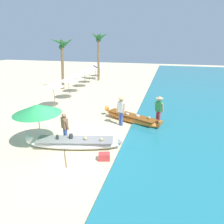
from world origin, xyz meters
TOP-DOWN VIEW (x-y plane):
  - ground_plane at (0.00, 0.00)m, footprint 80.00×80.00m
  - boat_white_foreground at (0.24, -0.34)m, footprint 4.54×1.78m
  - boat_orange_midground at (2.20, 3.57)m, footprint 4.04×2.28m
  - person_vendor_hatted at (1.69, 2.89)m, footprint 0.59×0.44m
  - person_tourist_customer at (-0.44, 0.02)m, footprint 0.55×0.48m
  - person_vendor_assistant at (3.83, 3.54)m, footprint 0.58×0.44m
  - patio_umbrella_large at (-1.53, -0.45)m, footprint 2.22×2.22m
  - parasol_row_0 at (-4.01, 5.02)m, footprint 1.60×1.60m
  - parasol_row_1 at (-4.05, 7.50)m, footprint 1.60×1.60m
  - parasol_row_2 at (-4.49, 9.82)m, footprint 1.60×1.60m
  - parasol_row_3 at (-4.64, 12.34)m, footprint 1.60×1.60m
  - parasol_row_4 at (-5.04, 14.75)m, footprint 1.60×1.60m
  - parasol_row_5 at (-5.19, 17.35)m, footprint 1.60×1.60m
  - parasol_row_6 at (-5.37, 19.73)m, footprint 1.60×1.60m
  - palm_tree_tall_inland at (-6.25, 10.85)m, footprint 2.65×2.84m
  - palm_tree_leaning_seaward at (-4.35, 16.62)m, footprint 2.41×2.88m
  - cooler_box at (1.86, -0.93)m, footprint 0.55×0.44m
  - paddle at (0.01, -0.96)m, footprint 1.08×1.57m

SIDE VIEW (x-z plane):
  - ground_plane at x=0.00m, z-range 0.00..0.00m
  - paddle at x=0.01m, z-range 0.00..0.06m
  - cooler_box at x=1.86m, z-range 0.00..0.31m
  - boat_white_foreground at x=0.24m, z-range -0.12..0.64m
  - boat_orange_midground at x=2.20m, z-range -0.11..0.64m
  - person_tourist_customer at x=-0.44m, z-range 0.10..1.65m
  - person_vendor_hatted at x=1.69m, z-range 0.14..1.95m
  - person_vendor_assistant at x=3.83m, z-range 0.14..1.96m
  - parasol_row_0 at x=-4.01m, z-range 0.79..2.70m
  - parasol_row_1 at x=-4.05m, z-range 0.79..2.70m
  - parasol_row_2 at x=-4.49m, z-range 0.79..2.70m
  - parasol_row_3 at x=-4.64m, z-range 0.79..2.70m
  - parasol_row_4 at x=-5.04m, z-range 0.79..2.70m
  - parasol_row_5 at x=-5.19m, z-range 0.79..2.70m
  - parasol_row_6 at x=-5.37m, z-range 0.79..2.70m
  - patio_umbrella_large at x=-1.53m, z-range 0.80..2.85m
  - palm_tree_tall_inland at x=-6.25m, z-range 1.60..6.86m
  - palm_tree_leaning_seaward at x=-4.35m, z-range 1.80..7.76m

